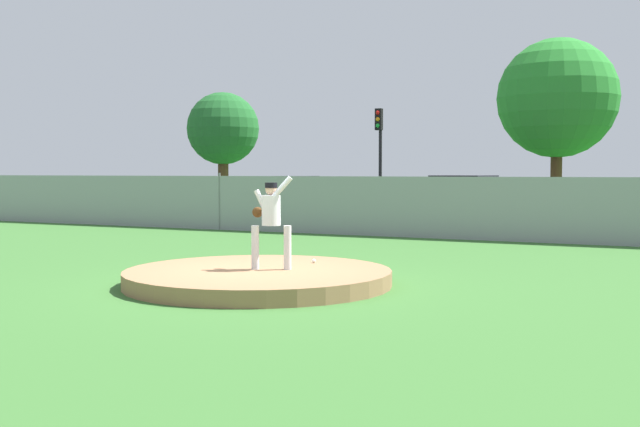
# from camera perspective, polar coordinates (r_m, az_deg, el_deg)

# --- Properties ---
(ground_plane) EXTENTS (80.00, 80.00, 0.00)m
(ground_plane) POSITION_cam_1_polar(r_m,az_deg,el_deg) (18.36, 5.03, -2.88)
(ground_plane) COLOR #386B2D
(asphalt_strip) EXTENTS (44.00, 7.00, 0.01)m
(asphalt_strip) POSITION_cam_1_polar(r_m,az_deg,el_deg) (26.44, 11.74, -1.08)
(asphalt_strip) COLOR #2B2B2D
(asphalt_strip) RESTS_ON ground_plane
(pitchers_mound) EXTENTS (4.54, 4.54, 0.27)m
(pitchers_mound) POSITION_cam_1_polar(r_m,az_deg,el_deg) (12.98, -4.66, -4.80)
(pitchers_mound) COLOR #99704C
(pitchers_mound) RESTS_ON ground_plane
(pitcher_youth) EXTENTS (0.79, 0.35, 1.59)m
(pitcher_youth) POSITION_cam_1_polar(r_m,az_deg,el_deg) (12.88, -3.73, -0.18)
(pitcher_youth) COLOR silver
(pitcher_youth) RESTS_ON pitchers_mound
(baseball) EXTENTS (0.07, 0.07, 0.07)m
(baseball) POSITION_cam_1_polar(r_m,az_deg,el_deg) (13.83, -0.47, -3.58)
(baseball) COLOR white
(baseball) RESTS_ON pitchers_mound
(chainlink_fence) EXTENTS (37.50, 0.07, 1.89)m
(chainlink_fence) POSITION_cam_1_polar(r_m,az_deg,el_deg) (22.06, 8.82, 0.44)
(chainlink_fence) COLOR gray
(chainlink_fence) RESTS_ON ground_plane
(parked_car_red) EXTENTS (2.13, 4.67, 1.69)m
(parked_car_red) POSITION_cam_1_polar(r_m,az_deg,el_deg) (25.87, 22.73, 0.44)
(parked_car_red) COLOR #A81919
(parked_car_red) RESTS_ON ground_plane
(parked_car_burgundy) EXTENTS (2.08, 4.33, 1.80)m
(parked_car_burgundy) POSITION_cam_1_polar(r_m,az_deg,el_deg) (26.15, 10.76, 0.75)
(parked_car_burgundy) COLOR maroon
(parked_car_burgundy) RESTS_ON ground_plane
(parked_car_charcoal) EXTENTS (1.94, 4.75, 1.55)m
(parked_car_charcoal) POSITION_cam_1_polar(r_m,az_deg,el_deg) (30.60, -8.01, 0.94)
(parked_car_charcoal) COLOR #232328
(parked_car_charcoal) RESTS_ON ground_plane
(parked_car_teal) EXTENTS (2.02, 4.16, 1.76)m
(parked_car_teal) POSITION_cam_1_polar(r_m,az_deg,el_deg) (29.37, -2.30, 1.01)
(parked_car_teal) COLOR #146066
(parked_car_teal) RESTS_ON ground_plane
(traffic_light_near) EXTENTS (0.28, 0.46, 4.56)m
(traffic_light_near) POSITION_cam_1_polar(r_m,az_deg,el_deg) (32.07, 4.49, 5.31)
(traffic_light_near) COLOR black
(traffic_light_near) RESTS_ON ground_plane
(tree_slender_far) EXTENTS (3.68, 3.68, 5.97)m
(tree_slender_far) POSITION_cam_1_polar(r_m,az_deg,el_deg) (39.24, -7.30, 6.29)
(tree_slender_far) COLOR #4C331E
(tree_slender_far) RESTS_ON ground_plane
(tree_broad_right) EXTENTS (4.91, 4.91, 7.41)m
(tree_broad_right) POSITION_cam_1_polar(r_m,az_deg,el_deg) (33.07, 17.40, 8.23)
(tree_broad_right) COLOR #4C331E
(tree_broad_right) RESTS_ON ground_plane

